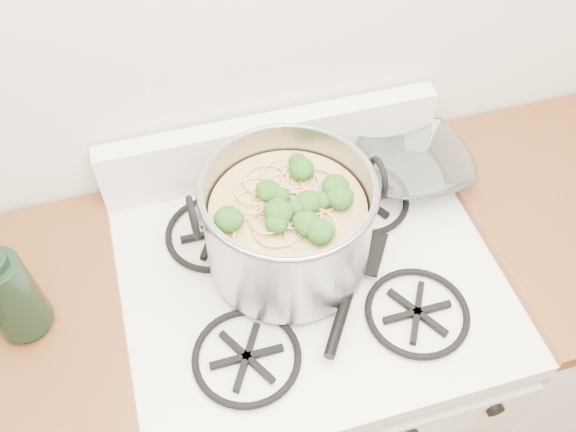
{
  "coord_description": "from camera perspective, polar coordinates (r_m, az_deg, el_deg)",
  "views": [
    {
      "loc": [
        -0.25,
        0.57,
        1.99
      ],
      "look_at": [
        -0.04,
        1.31,
        1.05
      ],
      "focal_mm": 40.0,
      "sensor_mm": 36.0,
      "label": 1
    }
  ],
  "objects": [
    {
      "name": "gas_range",
      "position": [
        1.72,
        1.6,
        -13.94
      ],
      "size": [
        0.76,
        0.66,
        0.92
      ],
      "color": "white",
      "rests_on": "ground"
    },
    {
      "name": "counter_left",
      "position": [
        1.7,
        -15.7,
        -17.27
      ],
      "size": [
        0.25,
        0.65,
        0.92
      ],
      "color": "silver",
      "rests_on": "ground"
    },
    {
      "name": "stock_pot",
      "position": [
        1.23,
        0.0,
        -0.78
      ],
      "size": [
        0.36,
        0.33,
        0.23
      ],
      "color": "#92929A",
      "rests_on": "gas_range"
    },
    {
      "name": "spatula",
      "position": [
        1.32,
        6.56,
        -2.85
      ],
      "size": [
        0.41,
        0.42,
        0.02
      ],
      "primitive_type": null,
      "rotation": [
        0.0,
        0.0,
        -0.59
      ],
      "color": "black",
      "rests_on": "gas_range"
    },
    {
      "name": "glass_bowl",
      "position": [
        1.48,
        11.08,
        4.04
      ],
      "size": [
        0.1,
        0.1,
        0.02
      ],
      "primitive_type": "imported",
      "rotation": [
        0.0,
        0.0,
        -0.04
      ],
      "color": "white",
      "rests_on": "gas_range"
    },
    {
      "name": "bottle",
      "position": [
        1.22,
        -23.84,
        -5.68
      ],
      "size": [
        0.12,
        0.12,
        0.27
      ],
      "primitive_type": "imported",
      "rotation": [
        0.0,
        0.0,
        0.21
      ],
      "color": "black",
      "rests_on": "counter_left"
    }
  ]
}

